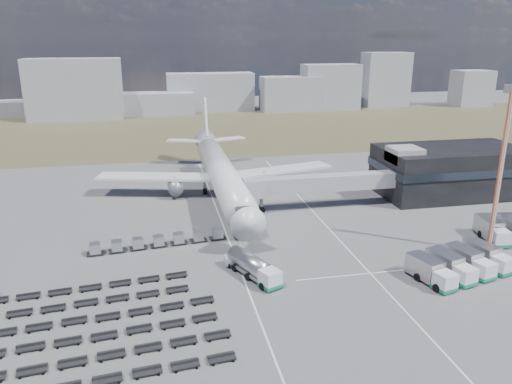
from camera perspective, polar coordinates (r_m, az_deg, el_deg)
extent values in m
plane|color=#565659|center=(76.19, -0.74, -7.70)|extent=(420.00, 420.00, 0.00)
cube|color=brown|center=(181.14, -7.33, 7.01)|extent=(420.00, 90.00, 0.01)
cube|color=silver|center=(80.37, -2.82, -6.33)|extent=(0.25, 110.00, 0.01)
cube|color=silver|center=(84.69, 9.35, -5.27)|extent=(0.25, 110.00, 0.01)
cube|color=silver|center=(77.78, 19.04, -8.18)|extent=(40.00, 0.25, 0.01)
cube|color=black|center=(113.44, 21.35, 2.26)|extent=(30.00, 16.00, 10.00)
cube|color=#262D38|center=(113.16, 21.42, 2.85)|extent=(30.40, 16.40, 1.60)
cube|color=#939399|center=(104.71, 16.64, 4.09)|extent=(6.00, 6.00, 3.00)
cube|color=#939399|center=(97.42, 7.47, 1.03)|extent=(29.80, 3.00, 3.00)
cube|color=#939399|center=(93.56, -0.22, 0.50)|extent=(4.00, 3.60, 3.40)
cylinder|color=slate|center=(95.09, 0.61, -0.83)|extent=(0.70, 0.70, 5.10)
cylinder|color=black|center=(95.77, 0.60, -2.03)|extent=(1.40, 0.90, 1.40)
cylinder|color=white|center=(102.25, -3.91, 2.05)|extent=(5.60, 48.00, 5.60)
cone|color=white|center=(77.31, -1.24, -3.06)|extent=(5.60, 5.00, 5.60)
cone|color=white|center=(129.12, -5.61, 5.62)|extent=(5.60, 8.00, 5.60)
cube|color=black|center=(78.88, -1.51, -2.02)|extent=(2.20, 2.00, 0.80)
cube|color=white|center=(106.59, -11.20, 1.72)|extent=(25.59, 11.38, 0.50)
cube|color=white|center=(109.67, 2.50, 2.49)|extent=(25.59, 11.38, 0.50)
cylinder|color=slate|center=(105.18, -9.23, 0.66)|extent=(3.00, 5.00, 3.00)
cylinder|color=slate|center=(107.47, 0.93, 1.25)|extent=(3.00, 5.00, 3.00)
cube|color=white|center=(130.57, -8.12, 5.84)|extent=(9.49, 5.63, 0.35)
cube|color=white|center=(131.64, -3.31, 6.08)|extent=(9.49, 5.63, 0.35)
cube|color=white|center=(131.03, -5.82, 8.32)|extent=(0.50, 9.06, 11.45)
cylinder|color=slate|center=(83.82, -1.90, -4.36)|extent=(0.50, 0.50, 2.50)
cylinder|color=slate|center=(106.85, -5.85, 0.42)|extent=(0.60, 0.60, 2.50)
cylinder|color=slate|center=(107.62, -2.47, 0.62)|extent=(0.60, 0.60, 2.50)
cylinder|color=black|center=(84.10, -1.90, -4.84)|extent=(0.50, 1.20, 1.20)
cube|color=#9799A5|center=(234.29, -26.54, 8.49)|extent=(46.56, 12.00, 6.48)
cube|color=#9799A5|center=(214.91, -20.02, 10.97)|extent=(36.53, 12.00, 23.91)
cube|color=#9799A5|center=(220.21, -12.12, 9.83)|extent=(38.03, 12.00, 9.28)
cube|color=#9799A5|center=(228.35, -5.24, 11.32)|extent=(38.25, 12.00, 16.57)
cube|color=#9799A5|center=(227.71, 3.90, 11.14)|extent=(25.81, 12.00, 15.07)
cube|color=#9799A5|center=(234.12, 8.49, 11.79)|extent=(25.53, 12.00, 20.11)
cube|color=#9799A5|center=(250.59, 14.55, 12.35)|extent=(21.11, 12.00, 24.95)
cube|color=#9799A5|center=(264.70, 23.42, 10.84)|extent=(17.13, 12.00, 16.65)
cube|color=white|center=(67.44, 1.62, -9.85)|extent=(3.18, 3.18, 2.31)
cube|color=#157A55|center=(67.86, 1.62, -10.53)|extent=(3.32, 3.32, 0.50)
cylinder|color=#ABACB0|center=(70.82, -0.79, -8.03)|extent=(5.34, 7.92, 2.52)
cube|color=slate|center=(71.33, -0.78, -8.87)|extent=(5.25, 7.88, 0.35)
cylinder|color=black|center=(70.33, -0.08, -9.50)|extent=(2.84, 2.07, 1.11)
cube|color=white|center=(74.16, -2.33, -7.83)|extent=(3.27, 1.88, 1.46)
cube|color=white|center=(111.52, 2.39, 1.50)|extent=(4.50, 7.10, 3.08)
cube|color=#157A55|center=(111.87, 2.38, 0.87)|extent=(4.63, 7.24, 0.50)
cube|color=white|center=(71.36, 20.80, -9.51)|extent=(3.01, 2.93, 2.38)
cube|color=#157A55|center=(71.77, 20.72, -10.16)|extent=(3.14, 3.06, 0.49)
cube|color=#ABACB0|center=(73.48, 18.70, -8.10)|extent=(3.77, 5.47, 2.81)
cube|color=white|center=(73.92, 22.79, -8.79)|extent=(3.01, 2.93, 2.38)
cube|color=#157A55|center=(74.31, 22.71, -9.43)|extent=(3.14, 3.06, 0.49)
cube|color=#ABACB0|center=(75.96, 20.70, -7.46)|extent=(3.77, 5.47, 2.81)
cube|color=white|center=(76.56, 24.64, -8.12)|extent=(3.01, 2.93, 2.38)
cube|color=#157A55|center=(76.94, 24.55, -8.74)|extent=(3.14, 3.06, 0.49)
cube|color=#ABACB0|center=(78.54, 22.57, -6.86)|extent=(3.77, 5.47, 2.81)
cube|color=white|center=(79.29, 26.35, -7.48)|extent=(3.01, 2.93, 2.38)
cube|color=#157A55|center=(79.65, 26.26, -8.08)|extent=(3.14, 3.06, 0.49)
cube|color=#ABACB0|center=(81.20, 24.31, -6.29)|extent=(3.77, 5.47, 2.81)
cube|color=white|center=(88.98, 26.13, -4.75)|extent=(2.97, 2.88, 2.51)
cube|color=#157A55|center=(89.32, 26.05, -5.33)|extent=(3.10, 3.01, 0.51)
cube|color=#ABACB0|center=(92.08, 25.02, -3.57)|extent=(3.50, 5.60, 2.96)
cube|color=#ABACB0|center=(93.93, 27.12, -3.47)|extent=(3.50, 5.60, 2.96)
cube|color=black|center=(81.36, -17.86, -6.67)|extent=(2.80, 1.93, 0.18)
cube|color=#ABACB0|center=(81.03, -17.92, -6.11)|extent=(1.80, 1.80, 1.51)
cube|color=black|center=(81.39, -15.58, -6.45)|extent=(2.80, 1.93, 0.18)
cube|color=#ABACB0|center=(81.06, -15.63, -5.89)|extent=(1.80, 1.80, 1.51)
cube|color=black|center=(81.55, -13.31, -6.21)|extent=(2.80, 1.93, 0.18)
cube|color=#ABACB0|center=(81.21, -13.36, -5.66)|extent=(1.80, 1.80, 1.51)
cube|color=black|center=(81.83, -11.06, -5.98)|extent=(2.80, 1.93, 0.18)
cube|color=#ABACB0|center=(81.50, -11.09, -5.42)|extent=(1.80, 1.80, 1.51)
cube|color=black|center=(82.24, -8.82, -5.73)|extent=(2.80, 1.93, 0.18)
cube|color=#ABACB0|center=(81.91, -8.85, -5.18)|extent=(1.80, 1.80, 1.51)
cube|color=black|center=(82.77, -6.61, -5.48)|extent=(2.80, 1.93, 0.18)
cube|color=#ABACB0|center=(82.44, -6.63, -4.93)|extent=(1.80, 1.80, 1.51)
cube|color=black|center=(83.43, -4.44, -5.22)|extent=(2.80, 1.93, 0.18)
cube|color=#ABACB0|center=(83.10, -4.45, -4.67)|extent=(1.80, 1.80, 1.51)
cube|color=black|center=(54.05, -18.80, -19.97)|extent=(30.65, 4.98, 0.69)
cube|color=black|center=(57.34, -18.81, -17.58)|extent=(30.65, 4.98, 0.69)
cube|color=black|center=(60.71, -18.82, -15.44)|extent=(30.65, 4.98, 0.69)
cube|color=black|center=(64.16, -18.83, -13.54)|extent=(30.65, 4.98, 0.69)
cube|color=black|center=(67.68, -18.84, -11.83)|extent=(26.84, 4.53, 0.69)
cube|color=black|center=(71.25, -18.85, -10.29)|extent=(26.84, 4.53, 0.69)
cylinder|color=#C1481E|center=(82.81, 26.09, 1.72)|extent=(0.70, 0.70, 24.91)
cube|color=#565659|center=(86.59, 25.01, -6.14)|extent=(1.99, 1.99, 0.30)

